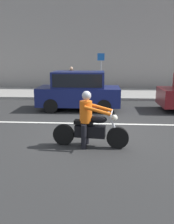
{
  "coord_description": "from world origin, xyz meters",
  "views": [
    {
      "loc": [
        0.07,
        -7.46,
        2.42
      ],
      "look_at": [
        -0.37,
        -0.82,
        0.85
      ],
      "focal_mm": 37.04,
      "sensor_mm": 36.0,
      "label": 1
    }
  ],
  "objects_px": {
    "motorcycle_with_rider_orange_stripe": "(90,124)",
    "parked_hatchback_navy": "(79,90)",
    "street_sign_post": "(101,69)",
    "pedestrian_bystander": "(71,78)"
  },
  "relations": [
    {
      "from": "street_sign_post",
      "to": "motorcycle_with_rider_orange_stripe",
      "type": "bearing_deg",
      "value": -91.49
    },
    {
      "from": "motorcycle_with_rider_orange_stripe",
      "to": "pedestrian_bystander",
      "type": "bearing_deg",
      "value": 100.64
    },
    {
      "from": "pedestrian_bystander",
      "to": "parked_hatchback_navy",
      "type": "bearing_deg",
      "value": -77.93
    },
    {
      "from": "parked_hatchback_navy",
      "to": "pedestrian_bystander",
      "type": "distance_m",
      "value": 4.38
    },
    {
      "from": "motorcycle_with_rider_orange_stripe",
      "to": "street_sign_post",
      "type": "xyz_separation_m",
      "value": [
        0.23,
        8.63,
        1.06
      ]
    },
    {
      "from": "motorcycle_with_rider_orange_stripe",
      "to": "parked_hatchback_navy",
      "type": "bearing_deg",
      "value": 99.32
    },
    {
      "from": "motorcycle_with_rider_orange_stripe",
      "to": "street_sign_post",
      "type": "bearing_deg",
      "value": 88.51
    },
    {
      "from": "street_sign_post",
      "to": "pedestrian_bystander",
      "type": "xyz_separation_m",
      "value": [
        -1.91,
        0.31,
        -0.56
      ]
    },
    {
      "from": "motorcycle_with_rider_orange_stripe",
      "to": "pedestrian_bystander",
      "type": "xyz_separation_m",
      "value": [
        -1.68,
        8.94,
        0.51
      ]
    },
    {
      "from": "motorcycle_with_rider_orange_stripe",
      "to": "parked_hatchback_navy",
      "type": "xyz_separation_m",
      "value": [
        -0.77,
        4.67,
        0.3
      ]
    }
  ]
}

